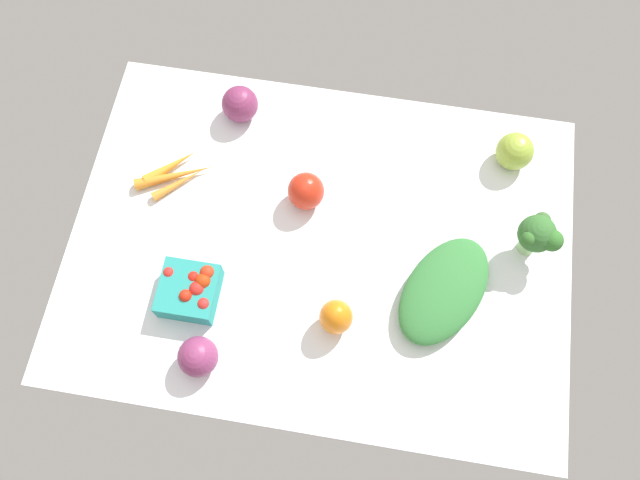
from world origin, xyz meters
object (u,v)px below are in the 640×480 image
Objects in this scene: bell_pepper_orange at (336,317)px; broccoli_head at (539,235)px; red_onion_near_basket at (240,104)px; red_onion_center at (198,357)px; berry_basket at (191,290)px; bell_pepper_red at (306,191)px; heirloom_tomato_green at (515,151)px; leafy_greens_clump at (444,290)px; carrot_bunch at (174,174)px.

broccoli_head is at bearing -149.14° from bell_pepper_orange.
red_onion_near_basket reaches higher than red_onion_center.
berry_basket is 31.02cm from bell_pepper_red.
red_onion_center is at bearing 69.06° from bell_pepper_red.
red_onion_near_basket is 1.04× the size of red_onion_center.
heirloom_tomato_green is 0.96× the size of bell_pepper_red.
bell_pepper_red is (30.62, -16.39, 1.45)cm from leafy_greens_clump.
bell_pepper_red is 25.99cm from red_onion_near_basket.
broccoli_head is at bearing -162.45° from berry_basket.
bell_pepper_red is (-18.98, -24.51, 1.16)cm from berry_basket.
berry_basket is 50.26cm from leafy_greens_clump.
broccoli_head is 1.37× the size of bell_pepper_red.
red_onion_center is (44.90, 20.93, 1.11)cm from leafy_greens_clump.
broccoli_head is 1.43× the size of red_onion_near_basket.
bell_pepper_red reaches higher than heirloom_tomato_green.
leafy_greens_clump is 60.01cm from red_onion_near_basket.
bell_pepper_red is 0.95× the size of bell_pepper_orange.
carrot_bunch is at bearing -33.85° from bell_pepper_orange.
red_onion_center is (-4.70, 12.81, 0.82)cm from berry_basket.
bell_pepper_orange reaches higher than red_onion_near_basket.
bell_pepper_red reaches higher than red_onion_center.
heirloom_tomato_green is (-61.51, -41.15, 0.99)cm from berry_basket.
red_onion_near_basket is (-11.12, -17.87, 2.79)cm from carrot_bunch.
berry_basket is 0.97× the size of broccoli_head.
bell_pepper_orange is (20.31, 9.26, 1.67)cm from leafy_greens_clump.
red_onion_near_basket is at bearing -121.88° from carrot_bunch.
heirloom_tomato_green reaches higher than red_onion_center.
red_onion_center is at bearing 25.39° from bell_pepper_orange.
berry_basket is at bearing -2.22° from bell_pepper_orange.
red_onion_near_basket is at bearing -35.79° from leafy_greens_clump.
broccoli_head is 43.16cm from bell_pepper_orange.
bell_pepper_orange reaches higher than berry_basket.
leafy_greens_clump is (-49.60, -8.12, -0.29)cm from berry_basket.
bell_pepper_orange reaches higher than leafy_greens_clump.
carrot_bunch is 2.07× the size of heirloom_tomato_green.
bell_pepper_red is at bearing -28.16° from leafy_greens_clump.
red_onion_near_basket is (18.05, -18.70, -0.17)cm from bell_pepper_red.
red_onion_center is (61.54, 33.75, -3.60)cm from broccoli_head.
berry_basket is 29.34cm from bell_pepper_orange.
berry_basket is at bearing 88.77° from red_onion_near_basket.
carrot_bunch is 47.63cm from bell_pepper_orange.
carrot_bunch is at bearing 12.44° from heirloom_tomato_green.
heirloom_tomato_green is at bearing 178.05° from red_onion_near_basket.
bell_pepper_orange reaches higher than carrot_bunch.
heirloom_tomato_green is 60.62cm from red_onion_near_basket.
red_onion_center is (56.82, 53.96, -0.17)cm from heirloom_tomato_green.
bell_pepper_orange is (36.96, 22.08, -3.04)cm from broccoli_head.
berry_basket is 1.39× the size of red_onion_near_basket.
broccoli_head is at bearing -142.37° from leafy_greens_clump.
bell_pepper_orange is at bearing 111.90° from bell_pepper_red.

